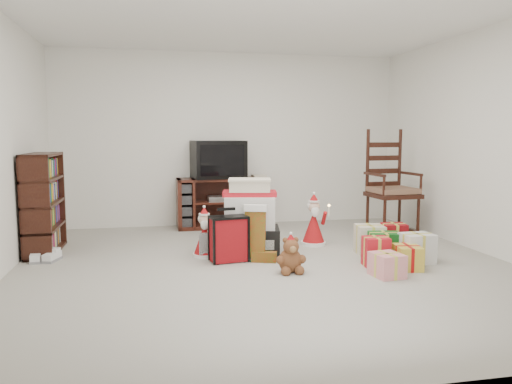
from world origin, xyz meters
TOP-DOWN VIEW (x-y plane):
  - room at (0.00, 0.00)m, footprint 5.01×5.01m
  - tv_stand at (-0.17, 2.25)m, footprint 1.24×0.45m
  - bookshelf at (-2.32, 1.13)m, footprint 0.30×0.91m
  - rocking_chair at (2.00, 1.36)m, footprint 0.65×1.00m
  - gift_pile at (-0.07, 0.60)m, footprint 0.73×0.58m
  - red_suitcase at (-0.35, 0.28)m, footprint 0.39×0.25m
  - stocking at (-0.08, 0.26)m, footprint 0.30×0.21m
  - teddy_bear at (0.17, -0.24)m, footprint 0.23×0.20m
  - santa_figurine at (0.77, 0.87)m, footprint 0.30×0.29m
  - mrs_claus_figurine at (-0.58, 0.56)m, footprint 0.27×0.25m
  - sneaker_pair at (-2.25, 0.68)m, footprint 0.32×0.27m
  - gift_cluster at (1.29, -0.08)m, footprint 0.80×1.17m
  - crt_television at (-0.20, 2.26)m, footprint 0.77×0.60m

SIDE VIEW (x-z plane):
  - sneaker_pair at x=-2.25m, z-range 0.00..0.09m
  - gift_cluster at x=1.29m, z-range 0.00..0.27m
  - teddy_bear at x=0.17m, z-range -0.02..0.32m
  - mrs_claus_figurine at x=-0.58m, z-range -0.06..0.48m
  - santa_figurine at x=0.77m, z-range -0.07..0.55m
  - red_suitcase at x=-0.35m, z-range -0.04..0.53m
  - stocking at x=-0.08m, z-range 0.00..0.60m
  - tv_stand at x=-0.17m, z-range 0.00..0.71m
  - gift_pile at x=-0.07m, z-range -0.05..0.77m
  - rocking_chair at x=2.00m, z-range -0.23..1.22m
  - bookshelf at x=-2.32m, z-range -0.02..1.10m
  - crt_television at x=-0.20m, z-range 0.71..1.24m
  - room at x=0.00m, z-range -0.01..2.51m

